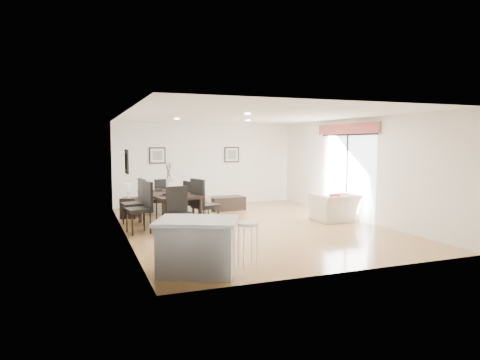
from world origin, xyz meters
name	(u,v)px	position (x,y,z in m)	size (l,w,h in m)	color
ground	(251,226)	(0.00, 0.00, 0.00)	(8.00, 8.00, 0.00)	#B48449
wall_back	(206,164)	(0.00, 4.00, 1.35)	(6.00, 0.04, 2.70)	white
wall_front	(348,188)	(0.00, -4.00, 1.35)	(6.00, 0.04, 2.70)	white
wall_left	(125,175)	(-3.00, 0.00, 1.35)	(0.04, 8.00, 2.70)	white
wall_right	(355,169)	(3.00, 0.00, 1.35)	(0.04, 8.00, 2.70)	white
ceiling	(251,116)	(0.00, 0.00, 2.70)	(6.00, 8.00, 0.02)	white
sofa	(171,201)	(-1.42, 2.78, 0.33)	(2.24, 0.88, 0.65)	gray
armchair	(336,207)	(2.34, -0.12, 0.36)	(1.11, 0.97, 0.72)	beige
courtyard_plant_a	(458,208)	(5.56, -1.08, 0.31)	(0.55, 0.48, 0.61)	#2E4F22
courtyard_plant_b	(398,195)	(5.90, 1.65, 0.34)	(0.38, 0.38, 0.68)	#2E4F22
dining_table	(169,197)	(-1.91, 0.66, 0.75)	(1.28, 2.12, 0.83)	black
dining_chair_wnear	(143,204)	(-2.60, 0.18, 0.66)	(0.62, 0.62, 1.17)	black
dining_chair_wfar	(137,199)	(-2.60, 1.17, 0.65)	(0.59, 0.59, 1.16)	black
dining_chair_enear	(202,201)	(-1.21, 0.13, 0.67)	(0.68, 0.68, 1.20)	black
dining_chair_efar	(192,199)	(-1.20, 1.13, 0.59)	(0.57, 0.57, 1.06)	black
dining_chair_head	(179,209)	(-1.92, -0.58, 0.62)	(0.59, 0.59, 1.11)	black
dining_chair_foot	(161,196)	(-1.88, 1.89, 0.60)	(0.61, 0.61, 1.08)	black
vase	(169,179)	(-1.91, 0.66, 1.16)	(0.82, 1.34, 0.75)	white
coffee_table	(227,203)	(0.26, 2.64, 0.21)	(1.03, 0.62, 0.41)	black
side_table	(129,208)	(-2.69, 2.25, 0.28)	(0.42, 0.42, 0.56)	black
table_lamp	(128,189)	(-2.69, 2.25, 0.81)	(0.20, 0.20, 0.39)	white
cushion	(335,200)	(2.24, -0.22, 0.57)	(0.32, 0.10, 0.32)	#AB1622
kitchen_island	(197,246)	(-2.23, -3.23, 0.44)	(1.52, 1.38, 0.87)	silver
bar_stool	(248,229)	(-1.37, -3.23, 0.65)	(0.34, 0.34, 0.75)	white
framed_print_back_left	(157,155)	(-1.60, 3.97, 1.65)	(0.52, 0.04, 0.52)	black
framed_print_back_right	(232,155)	(0.90, 3.97, 1.65)	(0.52, 0.04, 0.52)	black
framed_print_left_wall	(127,162)	(-2.97, -0.20, 1.65)	(0.04, 0.52, 0.52)	black
sliding_door	(347,157)	(2.96, 0.30, 1.66)	(0.12, 2.70, 2.57)	white
courtyard	(423,179)	(6.16, 0.87, 0.92)	(6.00, 6.00, 2.00)	gray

